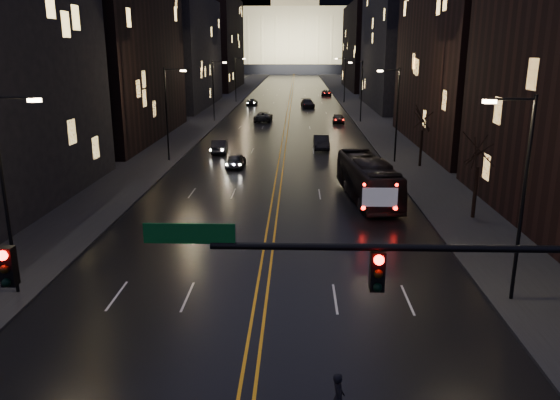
# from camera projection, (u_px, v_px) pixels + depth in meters

# --- Properties ---
(road) EXTENTS (20.00, 320.00, 0.02)m
(road) POSITION_uv_depth(u_px,v_px,m) (292.00, 91.00, 139.84)
(road) COLOR black
(road) RESTS_ON ground
(sidewalk_left) EXTENTS (8.00, 320.00, 0.16)m
(sidewalk_left) POSITION_uv_depth(u_px,v_px,m) (237.00, 91.00, 140.24)
(sidewalk_left) COLOR black
(sidewalk_left) RESTS_ON ground
(sidewalk_right) EXTENTS (8.00, 320.00, 0.16)m
(sidewalk_right) POSITION_uv_depth(u_px,v_px,m) (346.00, 91.00, 139.39)
(sidewalk_right) COLOR black
(sidewalk_right) RESTS_ON ground
(center_line) EXTENTS (0.62, 320.00, 0.01)m
(center_line) POSITION_uv_depth(u_px,v_px,m) (292.00, 91.00, 139.83)
(center_line) COLOR orange
(center_line) RESTS_ON road
(building_left_mid) EXTENTS (12.00, 30.00, 28.00)m
(building_left_mid) POSITION_uv_depth(u_px,v_px,m) (105.00, 19.00, 63.55)
(building_left_mid) COLOR black
(building_left_mid) RESTS_ON ground
(building_left_far) EXTENTS (12.00, 34.00, 20.00)m
(building_left_far) POSITION_uv_depth(u_px,v_px,m) (177.00, 52.00, 101.21)
(building_left_far) COLOR black
(building_left_far) RESTS_ON ground
(building_left_dist) EXTENTS (12.00, 40.00, 24.00)m
(building_left_dist) POSITION_uv_depth(u_px,v_px,m) (214.00, 43.00, 146.88)
(building_left_dist) COLOR black
(building_left_dist) RESTS_ON ground
(building_right_mid) EXTENTS (12.00, 34.00, 26.00)m
(building_right_mid) POSITION_uv_depth(u_px,v_px,m) (405.00, 35.00, 99.12)
(building_right_mid) COLOR black
(building_right_mid) RESTS_ON ground
(building_right_dist) EXTENTS (12.00, 40.00, 22.00)m
(building_right_dist) POSITION_uv_depth(u_px,v_px,m) (371.00, 47.00, 145.87)
(building_right_dist) COLOR black
(building_right_dist) RESTS_ON ground
(capitol) EXTENTS (90.00, 50.00, 58.50)m
(capitol) POSITION_uv_depth(u_px,v_px,m) (295.00, 34.00, 250.75)
(capitol) COLOR black
(capitol) RESTS_ON ground
(traffic_signal) EXTENTS (17.29, 0.45, 7.00)m
(traffic_signal) POSITION_uv_depth(u_px,v_px,m) (477.00, 291.00, 13.13)
(traffic_signal) COLOR black
(traffic_signal) RESTS_ON ground
(streetlamp_right_near) EXTENTS (2.13, 0.25, 9.00)m
(streetlamp_right_near) POSITION_uv_depth(u_px,v_px,m) (520.00, 190.00, 22.62)
(streetlamp_right_near) COLOR black
(streetlamp_right_near) RESTS_ON ground
(streetlamp_left_near) EXTENTS (2.13, 0.25, 9.00)m
(streetlamp_left_near) POSITION_uv_depth(u_px,v_px,m) (7.00, 186.00, 23.28)
(streetlamp_left_near) COLOR black
(streetlamp_left_near) RESTS_ON ground
(streetlamp_right_mid) EXTENTS (2.13, 0.25, 9.00)m
(streetlamp_right_mid) POSITION_uv_depth(u_px,v_px,m) (395.00, 110.00, 51.50)
(streetlamp_right_mid) COLOR black
(streetlamp_right_mid) RESTS_ON ground
(streetlamp_left_mid) EXTENTS (2.13, 0.25, 9.00)m
(streetlamp_left_mid) POSITION_uv_depth(u_px,v_px,m) (168.00, 109.00, 52.16)
(streetlamp_left_mid) COLOR black
(streetlamp_left_mid) RESTS_ON ground
(streetlamp_right_far) EXTENTS (2.13, 0.25, 9.00)m
(streetlamp_right_far) POSITION_uv_depth(u_px,v_px,m) (360.00, 88.00, 80.38)
(streetlamp_right_far) COLOR black
(streetlamp_right_far) RESTS_ON ground
(streetlamp_left_far) EXTENTS (2.13, 0.25, 9.00)m
(streetlamp_left_far) POSITION_uv_depth(u_px,v_px,m) (214.00, 88.00, 81.04)
(streetlamp_left_far) COLOR black
(streetlamp_left_far) RESTS_ON ground
(streetlamp_right_dist) EXTENTS (2.13, 0.25, 9.00)m
(streetlamp_right_dist) POSITION_uv_depth(u_px,v_px,m) (344.00, 77.00, 109.26)
(streetlamp_right_dist) COLOR black
(streetlamp_right_dist) RESTS_ON ground
(streetlamp_left_dist) EXTENTS (2.13, 0.25, 9.00)m
(streetlamp_left_dist) POSITION_uv_depth(u_px,v_px,m) (236.00, 77.00, 109.92)
(streetlamp_left_dist) COLOR black
(streetlamp_left_dist) RESTS_ON ground
(tree_right_mid) EXTENTS (2.40, 2.40, 6.65)m
(tree_right_mid) POSITION_uv_depth(u_px,v_px,m) (479.00, 151.00, 34.25)
(tree_right_mid) COLOR black
(tree_right_mid) RESTS_ON ground
(tree_right_far) EXTENTS (2.40, 2.40, 6.65)m
(tree_right_far) POSITION_uv_depth(u_px,v_px,m) (423.00, 119.00, 49.65)
(tree_right_far) COLOR black
(tree_right_far) RESTS_ON ground
(bus) EXTENTS (3.77, 11.16, 3.05)m
(bus) POSITION_uv_depth(u_px,v_px,m) (368.00, 179.00, 39.77)
(bus) COLOR black
(bus) RESTS_ON ground
(oncoming_car_a) EXTENTS (1.77, 4.03, 1.35)m
(oncoming_car_a) POSITION_uv_depth(u_px,v_px,m) (236.00, 160.00, 50.83)
(oncoming_car_a) COLOR black
(oncoming_car_a) RESTS_ON ground
(oncoming_car_b) EXTENTS (1.91, 4.48, 1.44)m
(oncoming_car_b) POSITION_uv_depth(u_px,v_px,m) (219.00, 146.00, 57.77)
(oncoming_car_b) COLOR black
(oncoming_car_b) RESTS_ON ground
(oncoming_car_c) EXTENTS (2.74, 5.43, 1.47)m
(oncoming_car_c) POSITION_uv_depth(u_px,v_px,m) (263.00, 117.00, 82.56)
(oncoming_car_c) COLOR black
(oncoming_car_c) RESTS_ON ground
(oncoming_car_d) EXTENTS (2.12, 4.68, 1.33)m
(oncoming_car_d) POSITION_uv_depth(u_px,v_px,m) (252.00, 102.00, 105.86)
(oncoming_car_d) COLOR black
(oncoming_car_d) RESTS_ON ground
(receding_car_a) EXTENTS (1.69, 4.64, 1.52)m
(receding_car_a) POSITION_uv_depth(u_px,v_px,m) (321.00, 142.00, 60.00)
(receding_car_a) COLOR black
(receding_car_a) RESTS_ON ground
(receding_car_b) EXTENTS (1.92, 4.35, 1.46)m
(receding_car_b) POSITION_uv_depth(u_px,v_px,m) (338.00, 118.00, 80.62)
(receding_car_b) COLOR black
(receding_car_b) RESTS_ON ground
(receding_car_c) EXTENTS (2.83, 5.57, 1.55)m
(receding_car_c) POSITION_uv_depth(u_px,v_px,m) (308.00, 103.00, 102.05)
(receding_car_c) COLOR black
(receding_car_c) RESTS_ON ground
(receding_car_d) EXTENTS (2.60, 5.07, 1.37)m
(receding_car_d) POSITION_uv_depth(u_px,v_px,m) (326.00, 93.00, 127.35)
(receding_car_d) COLOR black
(receding_car_d) RESTS_ON ground
(pedestrian_a) EXTENTS (0.46, 0.64, 1.62)m
(pedestrian_a) POSITION_uv_depth(u_px,v_px,m) (338.00, 398.00, 16.07)
(pedestrian_a) COLOR black
(pedestrian_a) RESTS_ON ground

